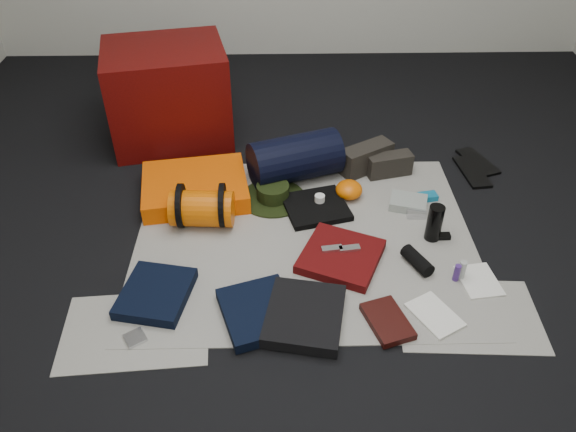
{
  "coord_description": "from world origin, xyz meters",
  "views": [
    {
      "loc": [
        -0.12,
        -2.04,
        1.75
      ],
      "look_at": [
        -0.08,
        0.05,
        0.1
      ],
      "focal_mm": 35.0,
      "sensor_mm": 36.0,
      "label": 1
    }
  ],
  "objects_px": {
    "sleeping_pad": "(195,187)",
    "paperback_book": "(387,321)",
    "red_cabinet": "(168,94)",
    "navy_duffel": "(295,158)",
    "water_bottle": "(434,223)",
    "compact_camera": "(416,213)",
    "stuff_sack": "(202,209)"
  },
  "relations": [
    {
      "from": "compact_camera",
      "to": "paperback_book",
      "type": "bearing_deg",
      "value": -108.59
    },
    {
      "from": "stuff_sack",
      "to": "navy_duffel",
      "type": "distance_m",
      "value": 0.6
    },
    {
      "from": "stuff_sack",
      "to": "water_bottle",
      "type": "bearing_deg",
      "value": -7.14
    },
    {
      "from": "navy_duffel",
      "to": "paperback_book",
      "type": "relative_size",
      "value": 2.13
    },
    {
      "from": "red_cabinet",
      "to": "navy_duffel",
      "type": "xyz_separation_m",
      "value": [
        0.73,
        -0.48,
        -0.15
      ]
    },
    {
      "from": "sleeping_pad",
      "to": "paperback_book",
      "type": "height_order",
      "value": "sleeping_pad"
    },
    {
      "from": "stuff_sack",
      "to": "paperback_book",
      "type": "bearing_deg",
      "value": -39.65
    },
    {
      "from": "water_bottle",
      "to": "compact_camera",
      "type": "distance_m",
      "value": 0.19
    },
    {
      "from": "sleeping_pad",
      "to": "navy_duffel",
      "type": "distance_m",
      "value": 0.55
    },
    {
      "from": "water_bottle",
      "to": "paperback_book",
      "type": "relative_size",
      "value": 0.82
    },
    {
      "from": "stuff_sack",
      "to": "water_bottle",
      "type": "xyz_separation_m",
      "value": [
        1.1,
        -0.14,
        0.0
      ]
    },
    {
      "from": "red_cabinet",
      "to": "compact_camera",
      "type": "relative_size",
      "value": 7.12
    },
    {
      "from": "stuff_sack",
      "to": "navy_duffel",
      "type": "xyz_separation_m",
      "value": [
        0.46,
        0.39,
        0.04
      ]
    },
    {
      "from": "stuff_sack",
      "to": "paperback_book",
      "type": "relative_size",
      "value": 1.34
    },
    {
      "from": "stuff_sack",
      "to": "sleeping_pad",
      "type": "bearing_deg",
      "value": 105.16
    },
    {
      "from": "compact_camera",
      "to": "navy_duffel",
      "type": "bearing_deg",
      "value": 150.8
    },
    {
      "from": "stuff_sack",
      "to": "compact_camera",
      "type": "distance_m",
      "value": 1.06
    },
    {
      "from": "paperback_book",
      "to": "sleeping_pad",
      "type": "bearing_deg",
      "value": 115.65
    },
    {
      "from": "compact_camera",
      "to": "paperback_book",
      "type": "xyz_separation_m",
      "value": [
        -0.26,
        -0.7,
        -0.0
      ]
    },
    {
      "from": "red_cabinet",
      "to": "navy_duffel",
      "type": "height_order",
      "value": "red_cabinet"
    },
    {
      "from": "red_cabinet",
      "to": "water_bottle",
      "type": "height_order",
      "value": "red_cabinet"
    },
    {
      "from": "red_cabinet",
      "to": "paperback_book",
      "type": "distance_m",
      "value": 1.88
    },
    {
      "from": "red_cabinet",
      "to": "water_bottle",
      "type": "bearing_deg",
      "value": -48.05
    },
    {
      "from": "navy_duffel",
      "to": "water_bottle",
      "type": "height_order",
      "value": "navy_duffel"
    },
    {
      "from": "sleeping_pad",
      "to": "compact_camera",
      "type": "xyz_separation_m",
      "value": [
        1.12,
        -0.21,
        -0.03
      ]
    },
    {
      "from": "red_cabinet",
      "to": "paperback_book",
      "type": "xyz_separation_m",
      "value": [
        1.07,
        -1.53,
        -0.26
      ]
    },
    {
      "from": "red_cabinet",
      "to": "paperback_book",
      "type": "height_order",
      "value": "red_cabinet"
    },
    {
      "from": "red_cabinet",
      "to": "stuff_sack",
      "type": "bearing_deg",
      "value": -84.71
    },
    {
      "from": "stuff_sack",
      "to": "water_bottle",
      "type": "distance_m",
      "value": 1.11
    },
    {
      "from": "red_cabinet",
      "to": "water_bottle",
      "type": "xyz_separation_m",
      "value": [
        1.37,
        -1.0,
        -0.18
      ]
    },
    {
      "from": "water_bottle",
      "to": "compact_camera",
      "type": "bearing_deg",
      "value": 103.94
    },
    {
      "from": "sleeping_pad",
      "to": "navy_duffel",
      "type": "relative_size",
      "value": 1.11
    }
  ]
}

